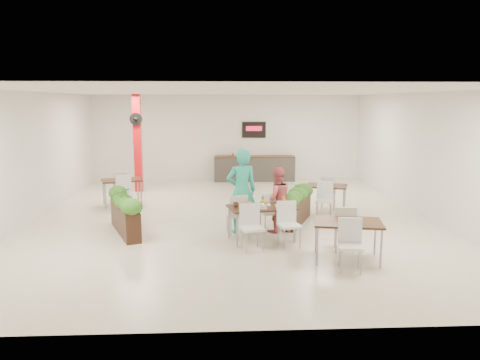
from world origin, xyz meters
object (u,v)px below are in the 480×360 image
at_px(service_counter, 254,168).
at_px(planter_right, 297,204).
at_px(red_column, 138,142).
at_px(side_table_c, 348,228).
at_px(planter_left, 125,211).
at_px(side_table_a, 122,184).
at_px(diner_man, 242,191).
at_px(side_table_b, 326,190).
at_px(main_table, 261,212).
at_px(diner_woman, 277,200).

height_order(service_counter, planter_right, service_counter).
xyz_separation_m(red_column, side_table_c, (5.05, -7.10, -1.01)).
height_order(service_counter, planter_left, service_counter).
xyz_separation_m(service_counter, planter_left, (-3.49, -6.92, 0.03)).
bearing_deg(side_table_a, diner_man, -60.36).
height_order(planter_left, side_table_b, planter_left).
distance_m(red_column, main_table, 6.85).
height_order(planter_left, side_table_a, planter_left).
distance_m(service_counter, planter_right, 6.27).
xyz_separation_m(planter_left, side_table_a, (-0.65, 2.95, 0.10)).
bearing_deg(side_table_b, side_table_c, -78.68).
bearing_deg(planter_right, side_table_a, 154.28).
relative_size(red_column, side_table_b, 1.92).
distance_m(main_table, diner_man, 0.83).
bearing_deg(side_table_c, side_table_a, 146.43).
relative_size(red_column, side_table_a, 1.92).
bearing_deg(side_table_b, red_column, 167.82).
height_order(diner_woman, side_table_a, diner_woman).
bearing_deg(diner_man, side_table_a, -55.45).
distance_m(main_table, planter_right, 1.73).
bearing_deg(side_table_c, red_column, 135.74).
distance_m(planter_right, side_table_a, 5.22).
relative_size(diner_man, side_table_b, 1.15).
distance_m(side_table_b, side_table_c, 3.84).
relative_size(planter_right, side_table_a, 1.05).
bearing_deg(service_counter, diner_man, -96.89).
bearing_deg(service_counter, planter_left, -116.74).
xyz_separation_m(red_column, side_table_a, (-0.14, -2.11, -1.02)).
bearing_deg(service_counter, side_table_a, -136.13).
distance_m(service_counter, side_table_b, 5.39).
bearing_deg(main_table, side_table_c, -41.64).
distance_m(diner_man, planter_left, 2.68).
bearing_deg(diner_woman, red_column, -65.37).
xyz_separation_m(service_counter, side_table_c, (1.05, -8.97, 0.14)).
bearing_deg(side_table_b, planter_right, -113.40).
height_order(side_table_b, side_table_c, same).
height_order(side_table_a, side_table_b, same).
height_order(service_counter, diner_man, service_counter).
bearing_deg(red_column, main_table, -58.43).
height_order(main_table, planter_left, planter_left).
xyz_separation_m(red_column, main_table, (3.55, -5.77, -1.01)).
distance_m(service_counter, diner_woman, 6.98).
bearing_deg(diner_woman, planter_left, -13.99).
relative_size(main_table, side_table_b, 1.11).
relative_size(diner_man, planter_right, 1.10).
bearing_deg(diner_man, planter_left, -14.26).
distance_m(side_table_a, side_table_c, 7.20).
height_order(main_table, side_table_c, same).
height_order(diner_man, diner_woman, diner_man).
xyz_separation_m(service_counter, side_table_b, (1.53, -5.16, 0.13)).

